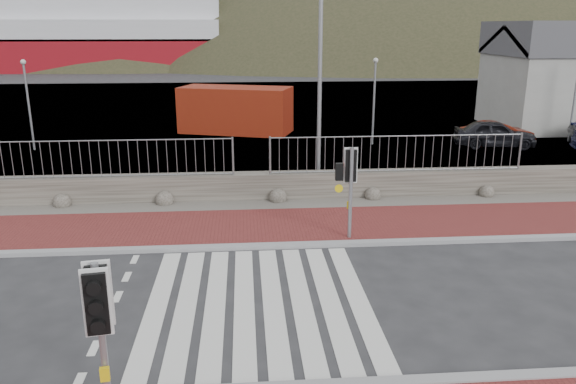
{
  "coord_description": "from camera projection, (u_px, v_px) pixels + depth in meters",
  "views": [
    {
      "loc": [
        -0.22,
        -10.6,
        5.57
      ],
      "look_at": [
        0.86,
        3.0,
        1.51
      ],
      "focal_mm": 35.0,
      "sensor_mm": 36.0,
      "label": 1
    }
  ],
  "objects": [
    {
      "name": "streetlight",
      "position": [
        324.0,
        60.0,
        18.42
      ],
      "size": [
        1.64,
        0.7,
        7.98
      ],
      "rotation": [
        0.0,
        0.0,
        0.33
      ],
      "color": "gray",
      "rests_on": "ground"
    },
    {
      "name": "sidewalk_far",
      "position": [
        254.0,
        227.0,
        16.02
      ],
      "size": [
        40.0,
        3.0,
        0.08
      ],
      "primitive_type": "cube",
      "color": "maroon",
      "rests_on": "ground"
    },
    {
      "name": "kerb_far",
      "position": [
        255.0,
        247.0,
        14.59
      ],
      "size": [
        40.0,
        0.25,
        0.12
      ],
      "primitive_type": "cube",
      "color": "gray",
      "rests_on": "ground"
    },
    {
      "name": "car_b",
      "position": [
        497.0,
        133.0,
        27.17
      ],
      "size": [
        3.44,
        1.33,
        1.12
      ],
      "primitive_type": "imported",
      "rotation": [
        0.0,
        0.0,
        1.61
      ],
      "color": "#621A0E",
      "rests_on": "ground"
    },
    {
      "name": "car_a",
      "position": [
        495.0,
        134.0,
        26.62
      ],
      "size": [
        3.95,
        2.12,
        1.28
      ],
      "primitive_type": "imported",
      "rotation": [
        0.0,
        0.0,
        1.4
      ],
      "color": "black",
      "rests_on": "ground"
    },
    {
      "name": "traffic_signal_near",
      "position": [
        99.0,
        312.0,
        7.56
      ],
      "size": [
        0.4,
        0.27,
        2.58
      ],
      "rotation": [
        0.0,
        0.0,
        0.15
      ],
      "color": "gray",
      "rests_on": "ground"
    },
    {
      "name": "zebra_crossing",
      "position": [
        259.0,
        302.0,
        11.73
      ],
      "size": [
        4.62,
        5.6,
        0.01
      ],
      "color": "silver",
      "rests_on": "ground"
    },
    {
      "name": "water",
      "position": [
        245.0,
        71.0,
        71.84
      ],
      "size": [
        220.0,
        50.0,
        0.05
      ],
      "primitive_type": "cube",
      "color": "#3F4C54",
      "rests_on": "ground"
    },
    {
      "name": "quay",
      "position": [
        247.0,
        110.0,
        38.39
      ],
      "size": [
        120.0,
        40.0,
        0.5
      ],
      "primitive_type": "cube",
      "color": "#4C4C4F",
      "rests_on": "ground"
    },
    {
      "name": "gravel_strip",
      "position": [
        253.0,
        206.0,
        17.94
      ],
      "size": [
        40.0,
        1.5,
        0.06
      ],
      "primitive_type": "cube",
      "color": "#59544C",
      "rests_on": "ground"
    },
    {
      "name": "ground",
      "position": [
        259.0,
        303.0,
        11.74
      ],
      "size": [
        220.0,
        220.0,
        0.0
      ],
      "primitive_type": "plane",
      "color": "#28282B",
      "rests_on": "ground"
    },
    {
      "name": "railing",
      "position": [
        251.0,
        147.0,
        18.05
      ],
      "size": [
        18.07,
        0.07,
        1.22
      ],
      "color": "gray",
      "rests_on": "stone_wall"
    },
    {
      "name": "hills_backdrop",
      "position": [
        283.0,
        188.0,
        102.81
      ],
      "size": [
        254.0,
        90.0,
        100.0
      ],
      "color": "#2C2F1C",
      "rests_on": "ground"
    },
    {
      "name": "traffic_signal_far",
      "position": [
        350.0,
        174.0,
        14.66
      ],
      "size": [
        0.6,
        0.22,
        2.55
      ],
      "rotation": [
        0.0,
        0.0,
        3.14
      ],
      "color": "gray",
      "rests_on": "ground"
    },
    {
      "name": "ferry",
      "position": [
        54.0,
        27.0,
        73.22
      ],
      "size": [
        50.0,
        16.0,
        20.0
      ],
      "color": "maroon",
      "rests_on": "ground"
    },
    {
      "name": "shipping_container",
      "position": [
        236.0,
        110.0,
        30.17
      ],
      "size": [
        6.28,
        4.12,
        2.42
      ],
      "primitive_type": "cube",
      "rotation": [
        0.0,
        0.0,
        -0.32
      ],
      "color": "maroon",
      "rests_on": "ground"
    },
    {
      "name": "stone_wall",
      "position": [
        252.0,
        186.0,
        18.58
      ],
      "size": [
        40.0,
        0.6,
        0.9
      ],
      "primitive_type": "cube",
      "color": "#49443C",
      "rests_on": "ground"
    }
  ]
}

